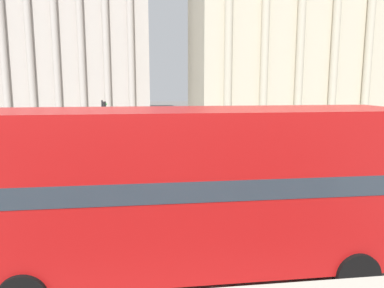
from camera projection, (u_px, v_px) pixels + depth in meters
The scene contains 12 objects.
double_decker_bus at pixel (192, 188), 8.94m from camera, with size 10.06×2.66×4.24m.
plaza_building_left at pixel (65, 39), 55.14m from camera, with size 25.04×13.69×22.74m.
plaza_building_right at pixel (291, 36), 49.56m from camera, with size 26.36×16.38×22.18m.
traffic_light_near at pixel (109, 156), 13.16m from camera, with size 0.42×0.24×3.52m.
traffic_light_mid at pixel (75, 134), 19.53m from camera, with size 0.42×0.24×3.39m.
traffic_light_far at pixel (104, 116), 28.33m from camera, with size 0.42×0.24×3.58m.
car_navy at pixel (108, 134), 31.13m from camera, with size 4.20×1.93×1.35m.
car_white at pixel (59, 142), 26.51m from camera, with size 4.20×1.93×1.35m.
pedestrian_olive at pixel (175, 196), 12.95m from camera, with size 0.32×0.32×1.71m.
pedestrian_blue at pixel (59, 133), 29.97m from camera, with size 0.32×0.32×1.59m.
pedestrian_yellow at pixel (23, 171), 16.58m from camera, with size 0.32×0.32×1.72m.
pedestrian_black at pixel (260, 143), 24.33m from camera, with size 0.32×0.32×1.73m.
Camera 1 is at (-0.96, -2.21, 4.83)m, focal length 35.00 mm.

